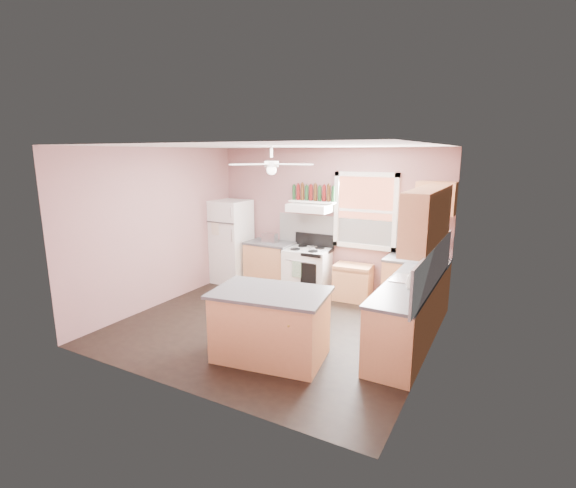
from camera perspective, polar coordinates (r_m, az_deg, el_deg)
The scene contains 32 objects.
floor at distance 6.51m, azimuth -2.08°, elevation -11.22°, with size 4.50×4.50×0.00m, color black.
ceiling at distance 5.97m, azimuth -2.29°, elevation 13.27°, with size 4.50×4.50×0.00m, color white.
wall_back at distance 7.88m, azimuth 5.40°, elevation 3.14°, with size 4.50×0.05×2.70m, color #8C605F.
wall_right at distance 5.33m, azimuth 19.33°, elevation -1.95°, with size 0.05×4.00×2.70m, color #8C605F.
wall_left at distance 7.51m, azimuth -17.27°, elevation 2.18°, with size 0.05×4.00×2.70m, color #8C605F.
backsplash_back at distance 7.71m, azimuth 8.33°, elevation 1.53°, with size 2.90×0.03×0.55m, color white.
backsplash_right at distance 5.67m, azimuth 19.32°, elevation -2.95°, with size 0.03×2.60×0.55m, color white.
window_view at distance 7.54m, azimuth 10.56°, elevation 4.49°, with size 1.00×0.02×1.20m, color brown.
window_frame at distance 7.51m, azimuth 10.50°, elevation 4.47°, with size 1.16×0.07×1.36m, color white.
refrigerator at distance 8.58m, azimuth -7.85°, elevation 0.35°, with size 0.71×0.69×1.68m, color white.
base_cabinet_left at distance 8.26m, azimuth -2.40°, elevation -2.91°, with size 0.90×0.60×0.86m, color tan.
counter_left at distance 8.16m, azimuth -2.43°, elevation 0.14°, with size 0.92×0.62×0.04m, color #434345.
toaster at distance 8.09m, azimuth -2.52°, elevation 0.83°, with size 0.28×0.16×0.18m, color silver.
stove at distance 7.85m, azimuth 2.67°, elevation -3.75°, with size 0.80×0.64×0.86m, color white.
range_hood at distance 7.69m, azimuth 3.05°, elevation 4.98°, with size 0.78×0.50×0.14m, color white.
bottle_shelf at distance 7.78m, azimuth 3.44°, elevation 5.81°, with size 0.90×0.26×0.03m, color white.
cart at distance 7.62m, azimuth 8.84°, elevation -5.21°, with size 0.65×0.43×0.65m, color tan.
base_cabinet_corner at distance 7.28m, azimuth 17.01°, elevation -5.58°, with size 1.00×0.60×0.86m, color tan.
base_cabinet_right at distance 5.95m, azimuth 16.07°, elevation -9.59°, with size 0.60×2.20×0.86m, color tan.
counter_corner at distance 7.16m, azimuth 17.24°, elevation -2.15°, with size 1.02×0.62×0.04m, color #434345.
counter_right at distance 5.80m, azimuth 16.23°, elevation -5.44°, with size 0.62×2.22×0.04m, color #434345.
sink at distance 5.98m, azimuth 16.67°, elevation -4.78°, with size 0.55×0.45×0.03m, color silver.
faucet at distance 5.93m, azimuth 18.22°, elevation -4.26°, with size 0.03×0.03×0.14m, color silver.
upper_cabinet_right at distance 5.77m, azimuth 18.57°, elevation 3.50°, with size 0.33×1.80×0.76m, color tan.
upper_cabinet_corner at distance 7.08m, azimuth 19.57°, elevation 5.94°, with size 0.60×0.33×0.52m, color tan.
paper_towel at distance 7.18m, azimuth 20.18°, elevation 0.72°, with size 0.12×0.12×0.26m, color white.
island at distance 5.46m, azimuth -2.39°, elevation -11.13°, with size 1.36×0.86×0.86m, color tan.
island_top at distance 5.29m, azimuth -2.43°, elevation -6.66°, with size 1.44×0.94×0.04m, color #434345.
ceiling_fan_hub at distance 5.97m, azimuth -2.26°, elevation 10.87°, with size 0.20×0.20×0.08m, color white.
soap_bottle at distance 5.57m, azimuth 16.35°, elevation -4.73°, with size 0.09×0.09×0.23m, color silver.
red_caddy at distance 6.14m, azimuth 17.85°, elevation -3.88°, with size 0.18×0.12×0.10m, color red.
wine_bottles at distance 7.76m, azimuth 3.46°, elevation 6.97°, with size 0.86×0.06×0.31m.
Camera 1 is at (3.07, -5.12, 2.60)m, focal length 26.00 mm.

